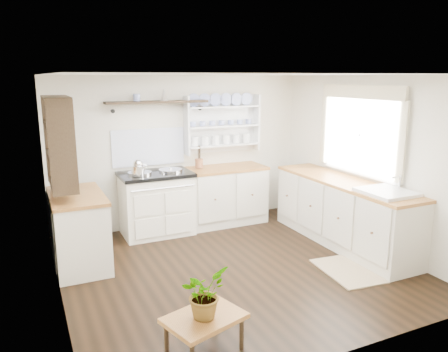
# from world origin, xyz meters

# --- Properties ---
(floor) EXTENTS (4.00, 3.80, 0.01)m
(floor) POSITION_xyz_m (0.00, 0.00, 0.00)
(floor) COLOR black
(floor) RESTS_ON ground
(wall_back) EXTENTS (4.00, 0.02, 2.30)m
(wall_back) POSITION_xyz_m (0.00, 1.90, 1.15)
(wall_back) COLOR beige
(wall_back) RESTS_ON ground
(wall_right) EXTENTS (0.02, 3.80, 2.30)m
(wall_right) POSITION_xyz_m (2.00, 0.00, 1.15)
(wall_right) COLOR beige
(wall_right) RESTS_ON ground
(wall_left) EXTENTS (0.02, 3.80, 2.30)m
(wall_left) POSITION_xyz_m (-2.00, 0.00, 1.15)
(wall_left) COLOR beige
(wall_left) RESTS_ON ground
(ceiling) EXTENTS (4.00, 3.80, 0.01)m
(ceiling) POSITION_xyz_m (0.00, 0.00, 2.30)
(ceiling) COLOR white
(ceiling) RESTS_ON wall_back
(window) EXTENTS (0.08, 1.55, 1.22)m
(window) POSITION_xyz_m (1.95, 0.15, 1.56)
(window) COLOR white
(window) RESTS_ON wall_right
(aga_cooker) EXTENTS (1.03, 0.72, 0.95)m
(aga_cooker) POSITION_xyz_m (-0.52, 1.57, 0.47)
(aga_cooker) COLOR white
(aga_cooker) RESTS_ON floor
(back_cabinets) EXTENTS (1.27, 0.63, 0.90)m
(back_cabinets) POSITION_xyz_m (0.60, 1.60, 0.46)
(back_cabinets) COLOR beige
(back_cabinets) RESTS_ON floor
(right_cabinets) EXTENTS (0.62, 2.43, 0.90)m
(right_cabinets) POSITION_xyz_m (1.70, 0.10, 0.46)
(right_cabinets) COLOR beige
(right_cabinets) RESTS_ON floor
(belfast_sink) EXTENTS (0.55, 0.60, 0.45)m
(belfast_sink) POSITION_xyz_m (1.70, -0.65, 0.80)
(belfast_sink) COLOR white
(belfast_sink) RESTS_ON right_cabinets
(left_cabinets) EXTENTS (0.62, 1.13, 0.90)m
(left_cabinets) POSITION_xyz_m (-1.70, 0.90, 0.46)
(left_cabinets) COLOR beige
(left_cabinets) RESTS_ON floor
(plate_rack) EXTENTS (1.20, 0.22, 0.90)m
(plate_rack) POSITION_xyz_m (0.65, 1.86, 1.56)
(plate_rack) COLOR white
(plate_rack) RESTS_ON wall_back
(high_shelf) EXTENTS (1.50, 0.29, 0.16)m
(high_shelf) POSITION_xyz_m (-0.40, 1.78, 1.91)
(high_shelf) COLOR black
(high_shelf) RESTS_ON wall_back
(left_shelving) EXTENTS (0.28, 0.80, 1.05)m
(left_shelving) POSITION_xyz_m (-1.84, 0.90, 1.55)
(left_shelving) COLOR black
(left_shelving) RESTS_ON wall_left
(kettle) EXTENTS (0.18, 0.18, 0.22)m
(kettle) POSITION_xyz_m (-0.80, 1.45, 1.04)
(kettle) COLOR silver
(kettle) RESTS_ON aga_cooker
(utensil_crock) EXTENTS (0.12, 0.12, 0.14)m
(utensil_crock) POSITION_xyz_m (0.20, 1.68, 0.98)
(utensil_crock) COLOR brown
(utensil_crock) RESTS_ON back_cabinets
(center_table) EXTENTS (0.73, 0.61, 0.34)m
(center_table) POSITION_xyz_m (-0.99, -1.40, 0.30)
(center_table) COLOR brown
(center_table) RESTS_ON floor
(potted_plant) EXTENTS (0.50, 0.48, 0.42)m
(potted_plant) POSITION_xyz_m (-0.99, -1.40, 0.55)
(potted_plant) COLOR #3F7233
(potted_plant) RESTS_ON center_table
(floor_rug) EXTENTS (0.63, 0.90, 0.02)m
(floor_rug) POSITION_xyz_m (1.16, -0.67, 0.01)
(floor_rug) COLOR #83674C
(floor_rug) RESTS_ON floor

